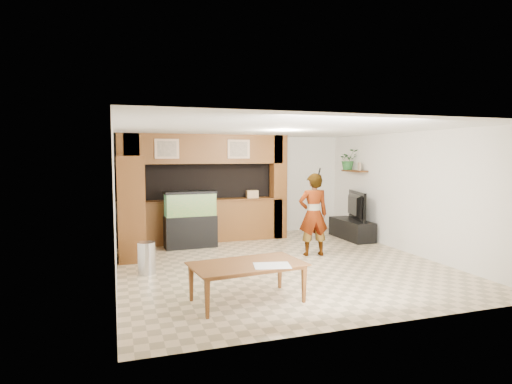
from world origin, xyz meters
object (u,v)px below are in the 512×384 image
object	(u,v)px
television	(352,206)
person	(313,214)
pantry_cabinet	(131,208)
dining_table	(248,283)
aquarium	(190,220)

from	to	relation	value
television	person	distance (m)	2.16
pantry_cabinet	dining_table	xyz separation A→B (m)	(1.49, -3.17, -0.76)
aquarium	television	distance (m)	4.05
pantry_cabinet	aquarium	xyz separation A→B (m)	(1.32, 0.74, -0.41)
aquarium	dining_table	world-z (taller)	aquarium
pantry_cabinet	dining_table	distance (m)	3.59
television	person	world-z (taller)	person
person	aquarium	bearing A→B (deg)	-26.07
television	aquarium	bearing A→B (deg)	100.91
pantry_cabinet	dining_table	world-z (taller)	pantry_cabinet
television	person	bearing A→B (deg)	142.06
pantry_cabinet	aquarium	size ratio (longest dim) A/B	1.62
aquarium	television	world-z (taller)	aquarium
pantry_cabinet	dining_table	bearing A→B (deg)	-64.83
aquarium	person	distance (m)	2.81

